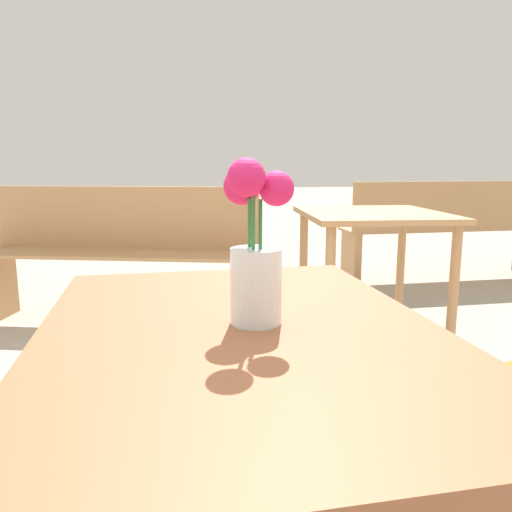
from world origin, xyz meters
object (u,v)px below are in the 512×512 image
(table_front, at_px, (241,378))
(flower_vase, at_px, (255,257))
(table_back, at_px, (372,232))
(bench_near, at_px, (122,247))
(bench_middle, at_px, (449,226))

(table_front, bearing_deg, flower_vase, 36.02)
(table_front, relative_size, flower_vase, 3.51)
(flower_vase, height_order, table_back, flower_vase)
(bench_near, bearing_deg, flower_vase, -74.81)
(table_front, distance_m, bench_middle, 3.76)
(bench_middle, height_order, table_back, bench_middle)
(table_front, relative_size, table_back, 1.25)
(bench_near, bearing_deg, table_front, -75.60)
(table_front, height_order, bench_middle, bench_middle)
(bench_near, distance_m, bench_middle, 2.73)
(flower_vase, relative_size, bench_middle, 0.16)
(bench_middle, bearing_deg, bench_near, -161.98)
(flower_vase, xyz_separation_m, bench_middle, (1.97, 3.16, -0.36))
(bench_near, bearing_deg, bench_middle, 18.02)
(table_front, bearing_deg, bench_near, 104.40)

